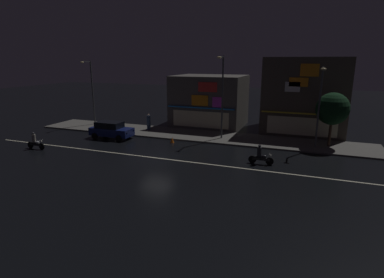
# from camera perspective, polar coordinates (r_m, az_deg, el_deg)

# --- Properties ---
(ground_plane) EXTENTS (140.00, 140.00, 0.00)m
(ground_plane) POSITION_cam_1_polar(r_m,az_deg,el_deg) (25.23, -6.52, -3.49)
(ground_plane) COLOR black
(lane_divider_stripe) EXTENTS (33.58, 0.16, 0.01)m
(lane_divider_stripe) POSITION_cam_1_polar(r_m,az_deg,el_deg) (25.23, -6.52, -3.48)
(lane_divider_stripe) COLOR beige
(lane_divider_stripe) RESTS_ON ground
(sidewalk_far) EXTENTS (35.35, 4.87, 0.14)m
(sidewalk_far) POSITION_cam_1_polar(r_m,az_deg,el_deg) (32.46, 0.10, 0.76)
(sidewalk_far) COLOR #5B5954
(sidewalk_far) RESTS_ON ground
(storefront_left_block) EXTENTS (8.30, 8.33, 7.98)m
(storefront_left_block) POSITION_cam_1_polar(r_m,az_deg,el_deg) (36.25, 19.99, 7.61)
(storefront_left_block) COLOR #4C443A
(storefront_left_block) RESTS_ON ground
(storefront_center_block) EXTENTS (8.10, 6.92, 5.93)m
(storefront_center_block) POSITION_cam_1_polar(r_m,az_deg,el_deg) (37.35, 3.27, 7.03)
(storefront_center_block) COLOR #56514C
(storefront_center_block) RESTS_ON ground
(streetlamp_west) EXTENTS (0.44, 1.64, 7.47)m
(streetlamp_west) POSITION_cam_1_polar(r_m,az_deg,el_deg) (38.81, -18.05, 8.95)
(streetlamp_west) COLOR #47494C
(streetlamp_west) RESTS_ON sidewalk_far
(streetlamp_mid) EXTENTS (0.44, 1.64, 7.94)m
(streetlamp_mid) POSITION_cam_1_polar(r_m,az_deg,el_deg) (30.10, 5.53, 8.69)
(streetlamp_mid) COLOR #47494C
(streetlamp_mid) RESTS_ON sidewalk_far
(streetlamp_east) EXTENTS (0.44, 1.64, 7.02)m
(streetlamp_east) POSITION_cam_1_polar(r_m,az_deg,el_deg) (28.76, 22.42, 6.47)
(streetlamp_east) COLOR #47494C
(streetlamp_east) RESTS_ON sidewalk_far
(pedestrian_on_sidewalk) EXTENTS (0.42, 0.42, 1.74)m
(pedestrian_on_sidewalk) POSITION_cam_1_polar(r_m,az_deg,el_deg) (34.96, -7.97, 3.05)
(pedestrian_on_sidewalk) COLOR #334766
(pedestrian_on_sidewalk) RESTS_ON sidewalk_far
(street_tree) EXTENTS (2.86, 2.86, 4.81)m
(street_tree) POSITION_cam_1_polar(r_m,az_deg,el_deg) (30.03, 24.42, 5.06)
(street_tree) COLOR #473323
(street_tree) RESTS_ON sidewalk_far
(parked_car_near_kerb) EXTENTS (4.30, 1.98, 1.67)m
(parked_car_near_kerb) POSITION_cam_1_polar(r_m,az_deg,el_deg) (32.30, -14.66, 1.67)
(parked_car_near_kerb) COLOR navy
(parked_car_near_kerb) RESTS_ON ground
(motorcycle_lead) EXTENTS (1.90, 0.60, 1.52)m
(motorcycle_lead) POSITION_cam_1_polar(r_m,az_deg,el_deg) (30.80, -26.87, -0.48)
(motorcycle_lead) COLOR black
(motorcycle_lead) RESTS_ON ground
(motorcycle_following) EXTENTS (1.90, 0.60, 1.52)m
(motorcycle_following) POSITION_cam_1_polar(r_m,az_deg,el_deg) (24.04, 12.46, -3.07)
(motorcycle_following) COLOR black
(motorcycle_following) RESTS_ON ground
(traffic_cone) EXTENTS (0.36, 0.36, 0.55)m
(traffic_cone) POSITION_cam_1_polar(r_m,az_deg,el_deg) (29.67, -3.66, -0.16)
(traffic_cone) COLOR orange
(traffic_cone) RESTS_ON ground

